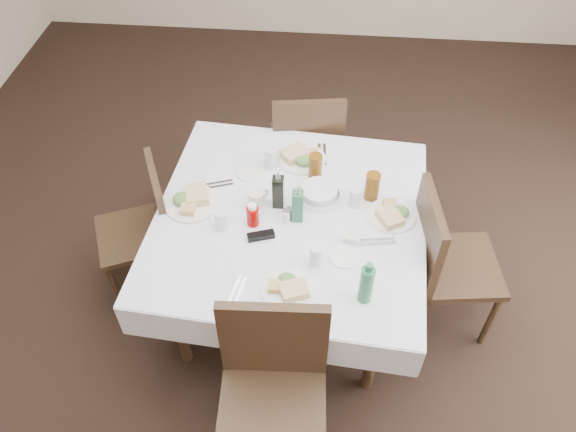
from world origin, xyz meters
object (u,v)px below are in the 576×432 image
(chair_west, at_px, (146,223))
(green_bottle, at_px, (366,284))
(chair_east, at_px, (442,257))
(oil_cruet_dark, at_px, (278,191))
(chair_south, at_px, (273,384))
(water_s, at_px, (316,256))
(ketchup_bottle, at_px, (253,215))
(coffee_mug, at_px, (257,200))
(chair_north, at_px, (307,143))
(dining_table, at_px, (290,224))
(water_e, at_px, (355,197))
(bread_basket, at_px, (319,194))
(oil_cruet_green, at_px, (298,205))
(water_w, at_px, (221,220))
(water_n, at_px, (271,158))

(chair_west, xyz_separation_m, green_bottle, (1.26, -0.60, 0.36))
(chair_east, distance_m, oil_cruet_dark, 0.98)
(chair_south, relative_size, water_s, 8.34)
(oil_cruet_dark, relative_size, ketchup_bottle, 1.79)
(ketchup_bottle, distance_m, coffee_mug, 0.13)
(chair_north, height_order, coffee_mug, chair_north)
(dining_table, bearing_deg, water_e, 17.57)
(oil_cruet_dark, height_order, ketchup_bottle, oil_cruet_dark)
(ketchup_bottle, bearing_deg, water_s, -34.48)
(chair_south, bearing_deg, chair_west, 131.20)
(chair_north, distance_m, green_bottle, 1.47)
(chair_west, distance_m, bread_basket, 1.06)
(oil_cruet_green, bearing_deg, chair_north, 90.37)
(oil_cruet_dark, bearing_deg, chair_east, -8.06)
(water_s, xyz_separation_m, water_e, (0.19, 0.43, -0.00))
(water_e, relative_size, oil_cruet_dark, 0.48)
(dining_table, distance_m, chair_east, 0.86)
(chair_east, bearing_deg, oil_cruet_green, 177.44)
(water_s, distance_m, water_w, 0.55)
(bread_basket, relative_size, ketchup_bottle, 1.59)
(green_bottle, bearing_deg, water_e, 94.89)
(water_w, distance_m, bread_basket, 0.57)
(chair_west, bearing_deg, water_e, 0.66)
(chair_north, bearing_deg, chair_west, -139.24)
(water_s, relative_size, oil_cruet_green, 0.50)
(water_e, height_order, oil_cruet_dark, oil_cruet_dark)
(water_e, relative_size, oil_cruet_green, 0.49)
(water_n, height_order, water_e, water_n)
(water_e, bearing_deg, oil_cruet_green, -156.42)
(oil_cruet_dark, bearing_deg, water_w, -145.57)
(chair_east, height_order, green_bottle, green_bottle)
(bread_basket, bearing_deg, water_w, -152.11)
(chair_north, xyz_separation_m, green_bottle, (0.36, -1.38, 0.32))
(water_s, bearing_deg, water_w, 158.92)
(dining_table, xyz_separation_m, chair_east, (0.85, -0.06, -0.13))
(chair_north, bearing_deg, water_e, -68.08)
(chair_west, bearing_deg, water_s, -22.00)
(dining_table, xyz_separation_m, chair_west, (-0.87, 0.09, -0.18))
(chair_west, distance_m, green_bottle, 1.45)
(water_w, relative_size, green_bottle, 0.45)
(water_e, height_order, oil_cruet_green, oil_cruet_green)
(bread_basket, bearing_deg, chair_east, -16.14)
(water_e, xyz_separation_m, ketchup_bottle, (-0.53, -0.19, 0.01))
(dining_table, xyz_separation_m, water_s, (0.16, -0.32, 0.14))
(chair_east, bearing_deg, dining_table, 176.01)
(chair_west, bearing_deg, chair_east, -5.13)
(chair_north, relative_size, water_n, 7.36)
(chair_east, relative_size, water_s, 7.98)
(chair_north, distance_m, water_e, 0.87)
(water_w, distance_m, green_bottle, 0.84)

